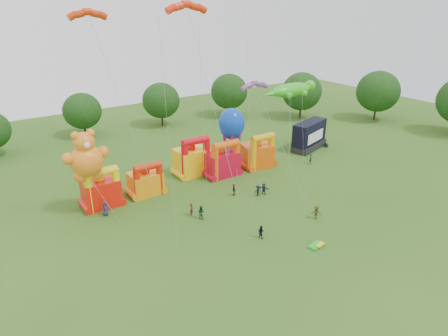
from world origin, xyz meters
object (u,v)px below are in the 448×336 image
teddy_bear_kite (92,171)px  octopus_kite (233,137)px  bouncy_castle_2 (192,160)px  spectator_4 (234,190)px  bouncy_castle_0 (101,191)px  stage_trailer (309,136)px  gecko_kite (291,113)px  spectator_0 (105,209)px

teddy_bear_kite → octopus_kite: teddy_bear_kite is taller
bouncy_castle_2 → spectator_4: size_ratio=3.66×
bouncy_castle_0 → bouncy_castle_2: size_ratio=0.91×
stage_trailer → octopus_kite: bearing=-177.8°
gecko_kite → spectator_4: (-18.93, -9.27, -6.48)m
spectator_0 → bouncy_castle_2: bearing=11.3°
stage_trailer → octopus_kite: size_ratio=0.85×
stage_trailer → spectator_0: size_ratio=4.55×
bouncy_castle_2 → teddy_bear_kite: size_ratio=0.58×
stage_trailer → spectator_0: (-40.72, -3.81, -1.59)m
bouncy_castle_0 → octopus_kite: size_ratio=0.57×
bouncy_castle_2 → octopus_kite: octopus_kite is taller
gecko_kite → spectator_0: gecko_kite is taller
bouncy_castle_2 → spectator_0: bouncy_castle_2 is taller
stage_trailer → gecko_kite: size_ratio=0.71×
bouncy_castle_0 → bouncy_castle_2: bearing=9.5°
bouncy_castle_0 → spectator_0: size_ratio=3.07×
spectator_4 → bouncy_castle_0: bearing=-94.3°
bouncy_castle_0 → gecko_kite: 36.19m
stage_trailer → spectator_0: 40.93m
bouncy_castle_2 → teddy_bear_kite: (-17.01, -4.39, 3.58)m
bouncy_castle_2 → gecko_kite: 20.68m
bouncy_castle_0 → teddy_bear_kite: teddy_bear_kite is taller
teddy_bear_kite → stage_trailer: bearing=3.8°
stage_trailer → spectator_4: 24.82m
teddy_bear_kite → bouncy_castle_2: bearing=14.5°
bouncy_castle_2 → gecko_kite: size_ratio=0.53×
bouncy_castle_2 → bouncy_castle_0: bearing=-170.5°
teddy_bear_kite → spectator_0: size_ratio=5.89×
teddy_bear_kite → gecko_kite: size_ratio=0.91×
gecko_kite → octopus_kite: bearing=-173.4°
teddy_bear_kite → spectator_4: size_ratio=6.35×
spectator_4 → gecko_kite: bearing=135.5°
stage_trailer → gecko_kite: (-4.37, 0.90, 4.82)m
bouncy_castle_2 → stage_trailer: size_ratio=0.74×
stage_trailer → spectator_4: (-23.30, -8.37, -1.66)m
teddy_bear_kite → gecko_kite: bearing=5.6°
stage_trailer → spectator_4: stage_trailer is taller
bouncy_castle_0 → gecko_kite: gecko_kite is taller
teddy_bear_kite → octopus_kite: size_ratio=1.10×
teddy_bear_kite → spectator_0: bearing=-55.1°
bouncy_castle_2 → teddy_bear_kite: teddy_bear_kite is taller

